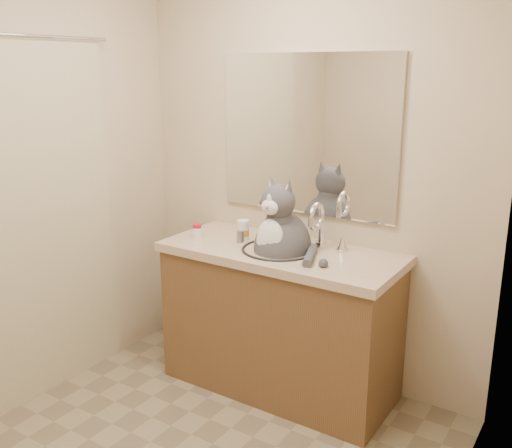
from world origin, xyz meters
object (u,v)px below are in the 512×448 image
at_px(pill_bottle_redcap, 197,231).
at_px(pill_bottle_orange, 243,231).
at_px(cat, 282,243).
at_px(grey_canister, 240,236).

height_order(pill_bottle_redcap, pill_bottle_orange, pill_bottle_orange).
distance_m(cat, pill_bottle_redcap, 0.53).
xyz_separation_m(cat, pill_bottle_orange, (-0.28, 0.05, 0.02)).
bearing_deg(pill_bottle_orange, pill_bottle_redcap, -153.27).
xyz_separation_m(pill_bottle_redcap, grey_canister, (0.25, 0.08, -0.01)).
relative_size(cat, pill_bottle_redcap, 7.07).
xyz_separation_m(cat, grey_canister, (-0.28, 0.01, -0.01)).
bearing_deg(pill_bottle_orange, grey_canister, -79.84).
bearing_deg(pill_bottle_redcap, pill_bottle_orange, 26.73).
relative_size(pill_bottle_redcap, grey_canister, 1.29).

